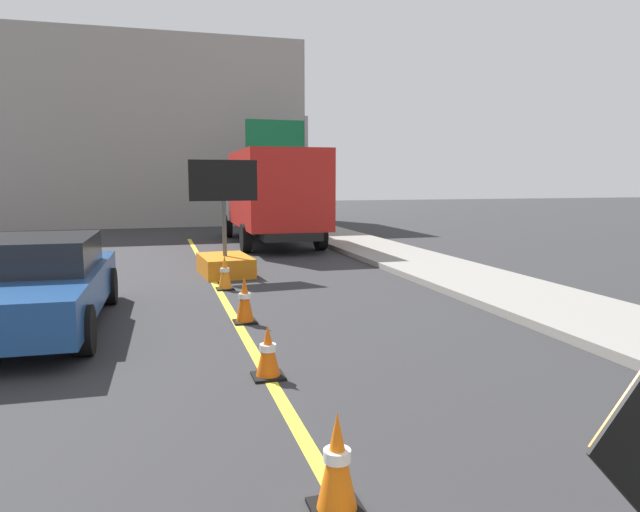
{
  "coord_description": "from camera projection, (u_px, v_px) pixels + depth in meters",
  "views": [
    {
      "loc": [
        -1.17,
        1.8,
        2.26
      ],
      "look_at": [
        0.29,
        6.96,
        1.54
      ],
      "focal_mm": 32.37,
      "sensor_mm": 36.0,
      "label": 1
    }
  ],
  "objects": [
    {
      "name": "far_building_block",
      "position": [
        123.0,
        135.0,
        29.04
      ],
      "size": [
        17.14,
        6.82,
        8.87
      ],
      "primitive_type": "cube",
      "color": "gray",
      "rests_on": "ground"
    },
    {
      "name": "traffic_cone_near_sign",
      "position": [
        337.0,
        463.0,
        3.9
      ],
      "size": [
        0.36,
        0.36,
        0.71
      ],
      "color": "black",
      "rests_on": "ground"
    },
    {
      "name": "arrow_board_trailer",
      "position": [
        225.0,
        255.0,
        13.66
      ],
      "size": [
        1.6,
        1.88,
        2.7
      ],
      "color": "orange",
      "rests_on": "ground"
    },
    {
      "name": "traffic_cone_far_lane",
      "position": [
        245.0,
        299.0,
        9.08
      ],
      "size": [
        0.36,
        0.36,
        0.76
      ],
      "color": "black",
      "rests_on": "ground"
    },
    {
      "name": "pickup_car",
      "position": [
        35.0,
        283.0,
        8.7
      ],
      "size": [
        2.14,
        4.87,
        1.38
      ],
      "color": "navy",
      "rests_on": "ground"
    },
    {
      "name": "traffic_cone_curbside",
      "position": [
        225.0,
        273.0,
        11.82
      ],
      "size": [
        0.36,
        0.36,
        0.72
      ],
      "color": "black",
      "rests_on": "ground"
    },
    {
      "name": "highway_guide_sign",
      "position": [
        289.0,
        152.0,
        25.29
      ],
      "size": [
        2.79,
        0.2,
        5.0
      ],
      "color": "gray",
      "rests_on": "ground"
    },
    {
      "name": "traffic_cone_mid_lane",
      "position": [
        268.0,
        352.0,
        6.57
      ],
      "size": [
        0.36,
        0.36,
        0.62
      ],
      "color": "black",
      "rests_on": "ground"
    },
    {
      "name": "box_truck",
      "position": [
        271.0,
        194.0,
        19.91
      ],
      "size": [
        2.72,
        7.64,
        3.16
      ],
      "color": "black",
      "rests_on": "ground"
    },
    {
      "name": "lane_center_stripe",
      "position": [
        317.0,
        462.0,
        4.62
      ],
      "size": [
        0.14,
        36.0,
        0.01
      ],
      "primitive_type": "cube",
      "color": "yellow",
      "rests_on": "ground"
    }
  ]
}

